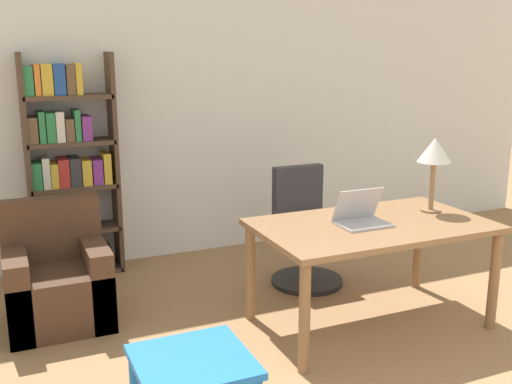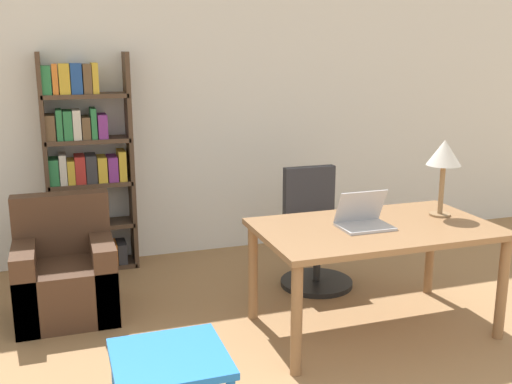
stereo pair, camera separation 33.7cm
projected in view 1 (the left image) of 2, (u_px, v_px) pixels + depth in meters
The scene contains 8 objects.
wall_back at pixel (192, 111), 5.53m from camera, with size 8.00×0.06×2.70m.
desk at pixel (372, 235), 4.13m from camera, with size 1.60×0.94×0.75m.
laptop at pixel (361, 217), 4.06m from camera, with size 0.34×0.25×0.25m.
table_lamp at pixel (434, 153), 4.31m from camera, with size 0.24×0.24×0.55m.
office_chair at pixel (304, 235), 4.97m from camera, with size 0.59×0.59×0.97m.
side_table_blue at pixel (193, 375), 2.81m from camera, with size 0.54×0.52×0.51m.
armchair at pixel (57, 283), 4.24m from camera, with size 0.69×0.65×0.87m.
bookshelf at pixel (68, 174), 5.02m from camera, with size 0.74×0.28×1.89m.
Camera 1 is at (-1.69, -0.80, 1.91)m, focal length 42.00 mm.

